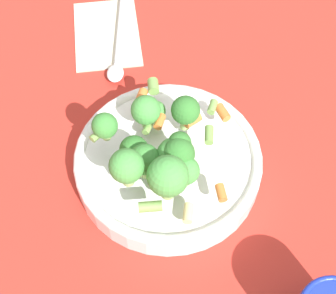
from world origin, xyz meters
TOP-DOWN VIEW (x-y plane):
  - ground_plane at (0.00, 0.00)m, footprint 3.00×3.00m
  - bowl at (0.00, 0.00)m, footprint 0.25×0.25m
  - pasta_salad at (-0.02, 0.00)m, footprint 0.20×0.18m
  - napkin at (0.24, 0.16)m, footprint 0.19×0.16m
  - spoon at (0.19, 0.12)m, footprint 0.20×0.06m

SIDE VIEW (x-z plane):
  - ground_plane at x=0.00m, z-range 0.00..0.00m
  - napkin at x=0.24m, z-range 0.00..0.01m
  - spoon at x=0.19m, z-range 0.01..0.02m
  - bowl at x=0.00m, z-range 0.00..0.04m
  - pasta_salad at x=-0.02m, z-range 0.04..0.13m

